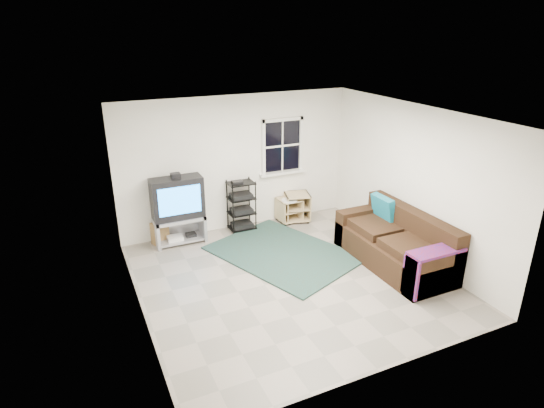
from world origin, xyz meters
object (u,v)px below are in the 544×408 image
av_rack (241,209)px  side_table_right (288,208)px  tv_unit (178,205)px  side_table_left (297,206)px  sofa (396,245)px

av_rack → side_table_right: (1.02, -0.02, -0.15)m
side_table_right → tv_unit: bearing=-179.2°
tv_unit → side_table_left: bearing=0.6°
tv_unit → side_table_left: tv_unit is taller
av_rack → sofa: 3.02m
av_rack → sofa: size_ratio=0.46×
tv_unit → sofa: bearing=-37.1°
tv_unit → sofa: 3.89m
side_table_left → sofa: 2.45m
tv_unit → side_table_right: tv_unit is taller
sofa → side_table_left: bearing=105.2°
tv_unit → side_table_left: 2.49m
side_table_left → side_table_right: (-0.19, 0.01, -0.02)m
side_table_left → sofa: (0.64, -2.36, 0.04)m
side_table_left → sofa: size_ratio=0.28×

